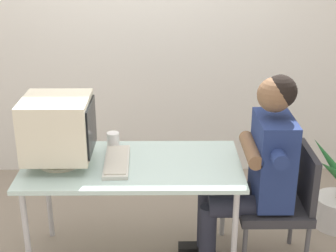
% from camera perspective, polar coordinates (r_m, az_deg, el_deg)
% --- Properties ---
extents(wall_back, '(8.00, 0.10, 3.00)m').
position_cam_1_polar(wall_back, '(4.25, 0.90, 13.80)').
color(wall_back, silver).
rests_on(wall_back, ground_plane).
extents(desk, '(1.35, 0.70, 0.72)m').
position_cam_1_polar(desk, '(3.15, -4.08, -5.20)').
color(desk, '#B7B7BC').
rests_on(desk, ground_plane).
extents(crt_monitor, '(0.41, 0.39, 0.43)m').
position_cam_1_polar(crt_monitor, '(3.08, -12.42, -0.21)').
color(crt_monitor, beige).
rests_on(crt_monitor, desk).
extents(keyboard, '(0.17, 0.46, 0.03)m').
position_cam_1_polar(keyboard, '(3.12, -5.85, -4.04)').
color(keyboard, silver).
rests_on(keyboard, desk).
extents(office_chair, '(0.45, 0.45, 0.81)m').
position_cam_1_polar(office_chair, '(3.31, 12.86, -8.15)').
color(office_chair, '#4C4C51').
rests_on(office_chair, ground_plane).
extents(person_seated, '(0.69, 0.59, 1.29)m').
position_cam_1_polar(person_seated, '(3.16, 10.12, -4.48)').
color(person_seated, navy).
rests_on(person_seated, ground_plane).
extents(desk_mug, '(0.08, 0.09, 0.11)m').
position_cam_1_polar(desk_mug, '(3.34, -6.27, -1.60)').
color(desk_mug, white).
rests_on(desk_mug, desk).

